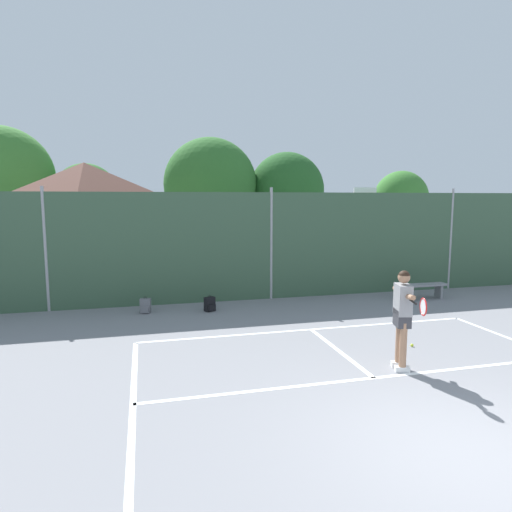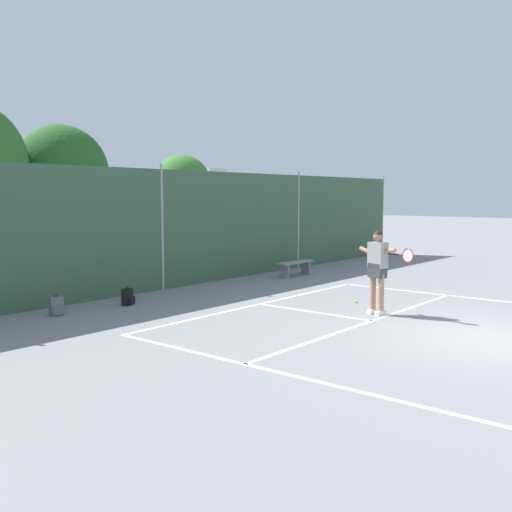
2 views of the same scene
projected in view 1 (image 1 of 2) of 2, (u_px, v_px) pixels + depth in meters
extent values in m
plane|color=gray|center=(475.00, 456.00, 5.46)|extent=(120.00, 120.00, 0.00)
cube|color=white|center=(311.00, 329.00, 10.75)|extent=(8.20, 0.10, 0.01)
cube|color=white|center=(374.00, 378.00, 7.84)|extent=(8.20, 0.10, 0.01)
cube|color=white|center=(338.00, 350.00, 9.27)|extent=(0.10, 2.97, 0.01)
cube|color=#38563D|center=(271.00, 246.00, 13.90)|extent=(26.00, 0.05, 3.33)
cylinder|color=#99999E|center=(46.00, 250.00, 12.30)|extent=(0.09, 0.09, 3.48)
cylinder|color=#99999E|center=(271.00, 244.00, 13.89)|extent=(0.09, 0.09, 3.48)
cylinder|color=#99999E|center=(450.00, 239.00, 15.48)|extent=(0.09, 0.09, 3.48)
cylinder|color=#9E9EA3|center=(362.00, 242.00, 16.66)|extent=(0.12, 0.12, 3.05)
cube|color=white|center=(365.00, 196.00, 16.34)|extent=(0.90, 0.06, 0.60)
torus|color=#D85919|center=(368.00, 202.00, 16.11)|extent=(0.48, 0.48, 0.02)
cube|color=beige|center=(88.00, 245.00, 17.22)|extent=(5.52, 4.33, 2.70)
pyramid|color=brown|center=(85.00, 186.00, 16.93)|extent=(5.97, 4.68, 1.80)
cylinder|color=brown|center=(6.00, 241.00, 22.59)|extent=(0.36, 0.36, 2.03)
ellipsoid|color=#38752D|center=(1.00, 177.00, 22.19)|extent=(5.09, 4.58, 5.09)
cylinder|color=brown|center=(89.00, 240.00, 23.57)|extent=(0.36, 0.36, 1.95)
ellipsoid|color=#2D6628|center=(86.00, 195.00, 23.27)|extent=(3.26, 2.93, 3.26)
cylinder|color=brown|center=(211.00, 239.00, 25.18)|extent=(0.36, 0.36, 1.73)
ellipsoid|color=#2D6628|center=(211.00, 184.00, 24.79)|extent=(5.16, 4.64, 5.16)
cylinder|color=brown|center=(286.00, 237.00, 26.27)|extent=(0.36, 0.36, 1.77)
ellipsoid|color=#235623|center=(287.00, 190.00, 25.92)|extent=(4.37, 3.93, 4.37)
cylinder|color=brown|center=(399.00, 235.00, 28.11)|extent=(0.36, 0.36, 1.69)
ellipsoid|color=#38752D|center=(401.00, 198.00, 27.82)|extent=(3.42, 3.08, 3.42)
cube|color=silver|center=(398.00, 364.00, 8.37)|extent=(0.28, 0.18, 0.10)
cube|color=silver|center=(402.00, 369.00, 8.13)|extent=(0.28, 0.18, 0.10)
cylinder|color=#A37556|center=(399.00, 341.00, 8.31)|extent=(0.13, 0.13, 0.82)
cylinder|color=#A37556|center=(403.00, 345.00, 8.07)|extent=(0.13, 0.13, 0.82)
cube|color=#38383D|center=(402.00, 318.00, 8.13)|extent=(0.33, 0.41, 0.32)
cube|color=gray|center=(403.00, 300.00, 8.08)|extent=(0.34, 0.45, 0.56)
sphere|color=#A37556|center=(404.00, 277.00, 8.03)|extent=(0.22, 0.22, 0.22)
sphere|color=black|center=(404.00, 276.00, 8.03)|extent=(0.21, 0.21, 0.21)
cylinder|color=#A37556|center=(408.00, 297.00, 7.87)|extent=(0.23, 0.56, 0.17)
cylinder|color=#A37556|center=(398.00, 294.00, 8.35)|extent=(0.22, 0.51, 0.22)
cylinder|color=black|center=(413.00, 302.00, 7.68)|extent=(0.11, 0.30, 0.04)
torus|color=red|center=(423.00, 307.00, 7.33)|extent=(0.10, 0.30, 0.30)
cylinder|color=silver|center=(423.00, 307.00, 7.33)|extent=(0.07, 0.25, 0.26)
sphere|color=#CCE033|center=(412.00, 345.00, 9.50)|extent=(0.07, 0.07, 0.07)
cube|color=slate|center=(146.00, 306.00, 12.29)|extent=(0.31, 0.24, 0.40)
cube|color=slate|center=(145.00, 310.00, 12.18)|extent=(0.23, 0.11, 0.18)
torus|color=black|center=(145.00, 298.00, 12.26)|extent=(0.09, 0.03, 0.09)
cube|color=black|center=(210.00, 304.00, 12.49)|extent=(0.33, 0.28, 0.40)
cube|color=black|center=(212.00, 308.00, 12.40)|extent=(0.23, 0.15, 0.18)
torus|color=black|center=(210.00, 296.00, 12.46)|extent=(0.08, 0.05, 0.09)
cube|color=gray|center=(423.00, 285.00, 13.97)|extent=(1.60, 0.36, 0.06)
cube|color=gray|center=(405.00, 293.00, 13.85)|extent=(0.08, 0.32, 0.45)
cube|color=gray|center=(439.00, 291.00, 14.14)|extent=(0.08, 0.32, 0.45)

